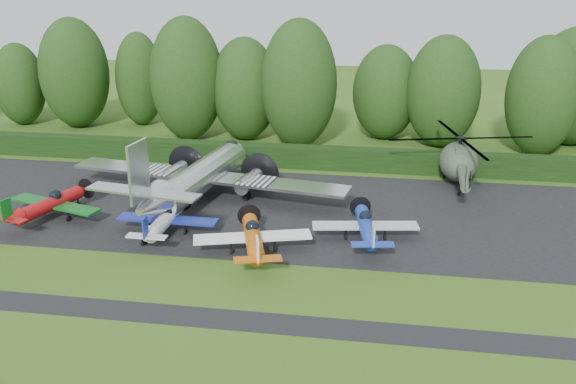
% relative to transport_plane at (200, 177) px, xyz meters
% --- Properties ---
extents(ground, '(160.00, 160.00, 0.00)m').
position_rel_transport_plane_xyz_m(ground, '(2.56, -10.79, -2.10)').
color(ground, '#315518').
rests_on(ground, ground).
extents(apron, '(70.00, 18.00, 0.01)m').
position_rel_transport_plane_xyz_m(apron, '(2.56, -0.79, -2.09)').
color(apron, black).
rests_on(apron, ground).
extents(taxiway_verge, '(70.00, 2.00, 0.00)m').
position_rel_transport_plane_xyz_m(taxiway_verge, '(2.56, -16.79, -2.10)').
color(taxiway_verge, black).
rests_on(taxiway_verge, ground).
extents(hedgerow, '(90.00, 1.60, 2.00)m').
position_rel_transport_plane_xyz_m(hedgerow, '(2.56, 10.21, -2.10)').
color(hedgerow, black).
rests_on(hedgerow, ground).
extents(transport_plane, '(23.47, 18.00, 7.52)m').
position_rel_transport_plane_xyz_m(transport_plane, '(0.00, 0.00, 0.00)').
color(transport_plane, silver).
rests_on(transport_plane, ground).
extents(light_plane_red, '(7.71, 8.11, 2.96)m').
position_rel_transport_plane_xyz_m(light_plane_red, '(-9.98, -5.22, -0.86)').
color(light_plane_red, '#9F0E10').
rests_on(light_plane_red, ground).
extents(light_plane_white, '(7.18, 7.55, 2.76)m').
position_rel_transport_plane_xyz_m(light_plane_white, '(-0.63, -6.51, -0.95)').
color(light_plane_white, silver).
rests_on(light_plane_white, ground).
extents(light_plane_orange, '(7.76, 8.15, 2.98)m').
position_rel_transport_plane_xyz_m(light_plane_orange, '(6.13, -8.71, -0.86)').
color(light_plane_orange, '#C25A0B').
rests_on(light_plane_orange, ground).
extents(light_plane_blue, '(7.28, 7.66, 2.80)m').
position_rel_transport_plane_xyz_m(light_plane_blue, '(13.31, -5.49, -0.93)').
color(light_plane_blue, '#1C38A8').
rests_on(light_plane_blue, ground).
extents(helicopter, '(12.51, 14.65, 4.03)m').
position_rel_transport_plane_xyz_m(helicopter, '(20.61, 8.08, 0.07)').
color(helicopter, '#384132').
rests_on(helicopter, ground).
extents(tree_0, '(5.42, 5.42, 10.58)m').
position_rel_transport_plane_xyz_m(tree_0, '(-13.69, 23.22, 3.17)').
color(tree_0, black).
rests_on(tree_0, ground).
extents(tree_1, '(7.41, 7.41, 11.29)m').
position_rel_transport_plane_xyz_m(tree_1, '(19.76, 19.42, 3.54)').
color(tree_1, black).
rests_on(tree_1, ground).
extents(tree_2, '(9.17, 9.17, 11.99)m').
position_rel_transport_plane_xyz_m(tree_2, '(33.01, 22.45, 3.89)').
color(tree_2, black).
rests_on(tree_2, ground).
extents(tree_3, '(7.62, 7.62, 12.88)m').
position_rel_transport_plane_xyz_m(tree_3, '(5.48, 17.10, 4.33)').
color(tree_3, black).
rests_on(tree_3, ground).
extents(tree_6, '(6.98, 6.98, 10.77)m').
position_rel_transport_plane_xyz_m(tree_6, '(-0.50, 18.98, 3.27)').
color(tree_6, black).
rests_on(tree_6, ground).
extents(tree_7, '(6.95, 6.95, 9.95)m').
position_rel_transport_plane_xyz_m(tree_7, '(14.06, 21.57, 2.87)').
color(tree_7, black).
rests_on(tree_7, ground).
extents(tree_8, '(7.65, 7.65, 12.26)m').
position_rel_transport_plane_xyz_m(tree_8, '(-20.48, 21.18, 4.02)').
color(tree_8, black).
rests_on(tree_8, ground).
extents(tree_9, '(7.58, 7.58, 12.85)m').
position_rel_transport_plane_xyz_m(tree_9, '(-6.46, 18.09, 4.31)').
color(tree_9, black).
rests_on(tree_9, ground).
extents(tree_10, '(5.75, 5.75, 9.34)m').
position_rel_transport_plane_xyz_m(tree_10, '(-27.40, 21.31, 2.56)').
color(tree_10, black).
rests_on(tree_10, ground).
extents(tree_11, '(6.99, 6.99, 11.60)m').
position_rel_transport_plane_xyz_m(tree_11, '(28.99, 17.88, 3.69)').
color(tree_11, black).
rests_on(tree_11, ground).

